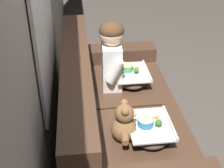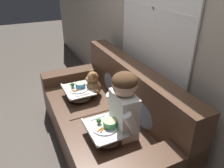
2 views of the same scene
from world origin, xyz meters
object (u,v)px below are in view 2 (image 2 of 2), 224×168
Objects in this scene: throw_pillow_behind_teddy at (112,78)px; lap_tray_teddy at (78,93)px; couch at (109,119)px; child_figure at (124,102)px; teddy_bear at (93,85)px; lap_tray_child at (105,132)px; throw_pillow_behind_child at (146,110)px.

throw_pillow_behind_teddy is 0.92× the size of lap_tray_teddy.
couch is 0.59m from child_figure.
child_figure is at bearing 0.24° from teddy_bear.
lap_tray_teddy is at bearing -166.40° from child_figure.
child_figure reaches higher than lap_tray_child.
couch is 0.53m from throw_pillow_behind_teddy.
couch reaches higher than throw_pillow_behind_teddy.
throw_pillow_behind_child is 0.44m from lap_tray_child.
throw_pillow_behind_teddy reaches higher than lap_tray_teddy.
lap_tray_child is (0.00, -0.18, -0.27)m from child_figure.
couch is 5.06× the size of lap_tray_child.
lap_tray_child is 1.00× the size of lap_tray_teddy.
lap_tray_child is at bearing -89.95° from throw_pillow_behind_child.
lap_tray_teddy is at bearing -90.31° from teddy_bear.
throw_pillow_behind_child is at bearing 17.95° from teddy_bear.
teddy_bear is (-0.76, -0.00, -0.20)m from child_figure.
child_figure reaches higher than couch.
throw_pillow_behind_teddy reaches higher than teddy_bear.
lap_tray_child and lap_tray_teddy have the same top height.
lap_tray_teddy is (-0.00, -0.18, -0.06)m from teddy_bear.
teddy_bear is at bearing -175.62° from couch.
teddy_bear is (-0.00, -0.25, -0.04)m from throw_pillow_behind_teddy.
throw_pillow_behind_child is 0.88m from lap_tray_teddy.
child_figure is 0.79m from teddy_bear.
couch is 3.21× the size of child_figure.
couch is at bearing -29.75° from throw_pillow_behind_teddy.
couch is at bearing 4.38° from teddy_bear.
throw_pillow_behind_teddy is 0.92× the size of lap_tray_child.
throw_pillow_behind_teddy is 1.05× the size of teddy_bear.
couch is 0.53m from throw_pillow_behind_child.
child_figure is at bearing -17.74° from throw_pillow_behind_teddy.
throw_pillow_behind_child reaches higher than throw_pillow_behind_teddy.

